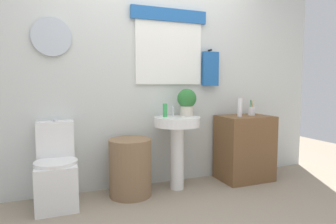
% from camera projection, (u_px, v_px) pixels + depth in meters
% --- Properties ---
extents(back_wall, '(4.40, 0.18, 2.60)m').
position_uv_depth(back_wall, '(150.00, 69.00, 3.20)').
color(back_wall, silver).
rests_on(back_wall, ground_plane).
extents(toilet, '(0.38, 0.51, 0.80)m').
position_uv_depth(toilet, '(56.00, 173.00, 2.68)').
color(toilet, white).
rests_on(toilet, ground_plane).
extents(laundry_hamper, '(0.43, 0.43, 0.58)m').
position_uv_depth(laundry_hamper, '(130.00, 167.00, 2.90)').
color(laundry_hamper, '#846647').
rests_on(laundry_hamper, ground_plane).
extents(pedestal_sink, '(0.50, 0.50, 0.79)m').
position_uv_depth(pedestal_sink, '(177.00, 136.00, 3.06)').
color(pedestal_sink, white).
rests_on(pedestal_sink, ground_plane).
extents(faucet, '(0.03, 0.03, 0.10)m').
position_uv_depth(faucet, '(173.00, 111.00, 3.15)').
color(faucet, silver).
rests_on(faucet, pedestal_sink).
extents(wooden_cabinet, '(0.60, 0.44, 0.77)m').
position_uv_depth(wooden_cabinet, '(244.00, 148.00, 3.40)').
color(wooden_cabinet, brown).
rests_on(wooden_cabinet, ground_plane).
extents(soap_bottle, '(0.05, 0.05, 0.14)m').
position_uv_depth(soap_bottle, '(165.00, 110.00, 3.04)').
color(soap_bottle, green).
rests_on(soap_bottle, pedestal_sink).
extents(potted_plant, '(0.21, 0.21, 0.30)m').
position_uv_depth(potted_plant, '(187.00, 101.00, 3.13)').
color(potted_plant, beige).
rests_on(potted_plant, pedestal_sink).
extents(lotion_bottle, '(0.05, 0.05, 0.21)m').
position_uv_depth(lotion_bottle, '(240.00, 107.00, 3.27)').
color(lotion_bottle, white).
rests_on(lotion_bottle, wooden_cabinet).
extents(toothbrush_cup, '(0.08, 0.08, 0.19)m').
position_uv_depth(toothbrush_cup, '(252.00, 111.00, 3.41)').
color(toothbrush_cup, silver).
rests_on(toothbrush_cup, wooden_cabinet).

